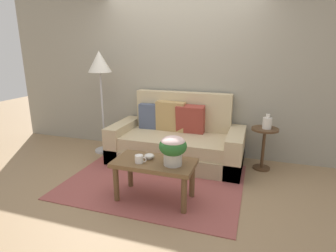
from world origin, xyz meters
TOP-DOWN VIEW (x-y plane):
  - ground_plane at (0.00, 0.00)m, footprint 14.00×14.00m
  - wall_back at (0.00, 1.23)m, footprint 6.40×0.12m
  - area_rug at (0.00, -0.05)m, footprint 2.26×1.73m
  - couch at (0.07, 0.74)m, footprint 2.00×0.93m
  - coffee_table at (0.16, -0.46)m, footprint 0.92×0.49m
  - side_table at (1.34, 0.82)m, footprint 0.38×0.38m
  - floor_lamp at (-1.22, 0.74)m, footprint 0.37×0.37m
  - potted_plant at (0.39, -0.49)m, footprint 0.30×0.30m
  - coffee_mug at (0.02, -0.56)m, footprint 0.14×0.09m
  - snack_bowl at (0.08, -0.42)m, footprint 0.12×0.12m
  - table_vase at (1.36, 0.80)m, footprint 0.13×0.13m

SIDE VIEW (x-z plane):
  - ground_plane at x=0.00m, z-range 0.00..0.00m
  - area_rug at x=0.00m, z-range 0.00..0.01m
  - couch at x=0.07m, z-range -0.20..0.84m
  - coffee_table at x=0.16m, z-range 0.16..0.63m
  - side_table at x=1.34m, z-range 0.12..0.74m
  - snack_bowl at x=0.08m, z-range 0.48..0.54m
  - coffee_mug at x=0.02m, z-range 0.48..0.57m
  - potted_plant at x=0.39m, z-range 0.52..0.84m
  - table_vase at x=1.36m, z-range 0.60..0.81m
  - wall_back at x=0.00m, z-range 0.00..2.77m
  - floor_lamp at x=-1.22m, z-range 0.55..2.22m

